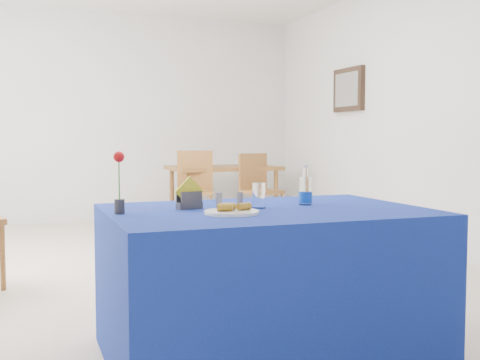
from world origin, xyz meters
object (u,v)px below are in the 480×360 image
Objects in this scene: plate at (232,212)px; blue_table at (266,282)px; water_bottle at (305,192)px; chair_bg_left at (195,185)px; chair_bg_right at (258,185)px; oak_table at (223,172)px.

blue_table is at bearing 29.01° from plate.
water_bottle reaches higher than plate.
plate is 0.47m from blue_table.
water_bottle is at bearing -80.66° from chair_bg_left.
water_bottle is 0.22× the size of chair_bg_left.
plate reaches higher than blue_table.
water_bottle is at bearing 25.07° from plate.
plate is 0.28× the size of chair_bg_right.
chair_bg_right is (0.27, -0.53, -0.14)m from oak_table.
oak_table is at bearing 102.82° from chair_bg_right.
chair_bg_right is (1.33, 4.00, -0.29)m from water_bottle.
blue_table is 1.15× the size of oak_table.
plate is at bearing -150.99° from blue_table.
plate is 0.19× the size of oak_table.
chair_bg_left is 0.80m from chair_bg_right.
water_bottle is 4.22m from chair_bg_right.
water_bottle is 0.23× the size of chair_bg_right.
plate is 0.16× the size of blue_table.
chair_bg_right reaches higher than plate.
chair_bg_right is (0.80, -0.04, -0.02)m from chair_bg_left.
chair_bg_left reaches higher than chair_bg_right.
chair_bg_left reaches higher than plate.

